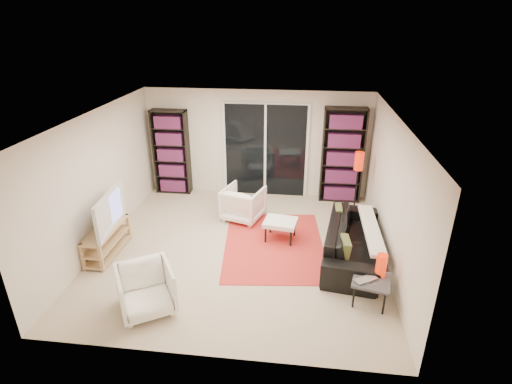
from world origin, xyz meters
The scene contains 20 objects.
floor centered at (0.00, 0.00, 0.00)m, with size 5.00×5.00×0.00m, color beige.
wall_back centered at (0.00, 2.50, 1.20)m, with size 5.00×0.02×2.40m, color silver.
wall_front centered at (0.00, -2.50, 1.20)m, with size 5.00×0.02×2.40m, color silver.
wall_left centered at (-2.50, 0.00, 1.20)m, with size 0.02×5.00×2.40m, color silver.
wall_right centered at (2.50, 0.00, 1.20)m, with size 0.02×5.00×2.40m, color silver.
ceiling centered at (0.00, 0.00, 2.40)m, with size 5.00×5.00×0.02m, color white.
sliding_door centered at (0.20, 2.46, 1.05)m, with size 1.92×0.08×2.16m.
bookshelf_left centered at (-1.95, 2.33, 0.98)m, with size 0.80×0.30×1.95m.
bookshelf_right centered at (1.90, 2.33, 1.05)m, with size 0.90×0.30×2.10m.
tv_stand centered at (-2.28, -0.42, 0.26)m, with size 0.37×1.16×0.50m.
tv centered at (-2.26, -0.42, 0.83)m, with size 1.15×0.15×0.66m, color black.
rug centered at (0.59, 0.19, 0.01)m, with size 1.77×2.40×0.01m, color red.
sofa centered at (1.98, 0.00, 0.33)m, with size 2.24×0.87×0.65m, color black.
armchair_back centered at (-0.11, 1.16, 0.35)m, with size 0.74×0.76×0.69m, color white.
armchair_front centered at (-1.06, -1.75, 0.34)m, with size 0.73×0.75×0.69m, color white.
ottoman centered at (0.69, 0.41, 0.35)m, with size 0.65×0.56×0.40m.
side_table centered at (2.11, -1.20, 0.36)m, with size 0.63×0.63×0.40m.
laptop centered at (2.04, -1.28, 0.41)m, with size 0.34×0.22×0.03m, color silver.
table_lamp centered at (2.24, -1.09, 0.57)m, with size 0.15×0.15×0.34m, color red.
floor_lamp centered at (2.16, 1.64, 1.05)m, with size 0.21×0.21×1.37m.
Camera 1 is at (1.02, -6.07, 3.88)m, focal length 28.00 mm.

